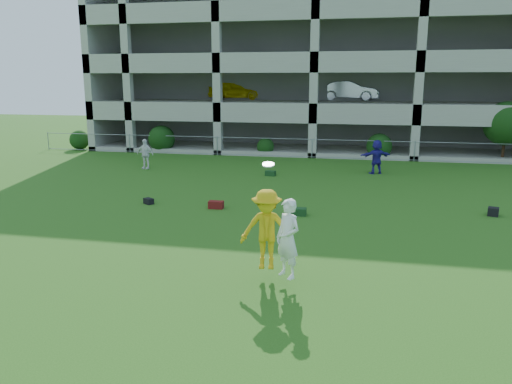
% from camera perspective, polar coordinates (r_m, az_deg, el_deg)
% --- Properties ---
extents(ground, '(100.00, 100.00, 0.00)m').
position_cam_1_polar(ground, '(12.54, -2.44, -9.25)').
color(ground, '#235114').
rests_on(ground, ground).
extents(bystander_b, '(0.98, 0.48, 1.61)m').
position_cam_1_polar(bystander_b, '(27.42, -12.56, 4.27)').
color(bystander_b, white).
rests_on(bystander_b, ground).
extents(bystander_d, '(1.68, 1.13, 1.74)m').
position_cam_1_polar(bystander_d, '(26.10, 13.61, 3.94)').
color(bystander_d, '#2B2093').
rests_on(bystander_d, ground).
extents(bag_red_a, '(0.56, 0.31, 0.28)m').
position_cam_1_polar(bag_red_a, '(18.63, -4.59, -1.47)').
color(bag_red_a, '#54100E').
rests_on(bag_red_a, ground).
extents(bag_black_b, '(0.47, 0.43, 0.22)m').
position_cam_1_polar(bag_black_b, '(19.69, -12.17, -1.02)').
color(bag_black_b, black).
rests_on(bag_black_b, ground).
extents(bag_green_c, '(0.51, 0.37, 0.26)m').
position_cam_1_polar(bag_green_c, '(17.71, 4.94, -2.25)').
color(bag_green_c, '#123313').
rests_on(bag_green_c, ground).
extents(crate_d, '(0.43, 0.43, 0.30)m').
position_cam_1_polar(crate_d, '(19.45, 25.48, -2.04)').
color(crate_d, black).
rests_on(crate_d, ground).
extents(bag_green_g, '(0.54, 0.37, 0.25)m').
position_cam_1_polar(bag_green_g, '(24.92, 1.67, 2.16)').
color(bag_green_g, '#133513').
rests_on(bag_green_g, ground).
extents(frisbee_contest, '(1.62, 1.18, 2.67)m').
position_cam_1_polar(frisbee_contest, '(11.70, 1.80, -4.53)').
color(frisbee_contest, gold).
rests_on(frisbee_contest, ground).
extents(parking_garage, '(30.00, 14.00, 12.00)m').
position_cam_1_polar(parking_garage, '(39.09, 7.91, 14.54)').
color(parking_garage, '#9E998C').
rests_on(parking_garage, ground).
extents(fence, '(36.06, 0.06, 1.20)m').
position_cam_1_polar(fence, '(30.67, 6.41, 5.00)').
color(fence, gray).
rests_on(fence, ground).
extents(shrub_row, '(34.38, 2.52, 3.50)m').
position_cam_1_polar(shrub_row, '(31.17, 15.06, 6.42)').
color(shrub_row, '#163D11').
rests_on(shrub_row, ground).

